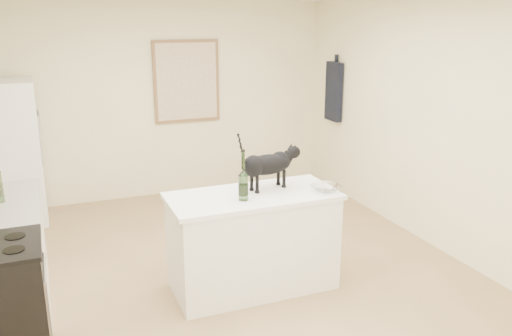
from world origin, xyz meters
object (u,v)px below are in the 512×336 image
object	(u,v)px
fridge	(10,154)
stove	(1,308)
black_cat	(267,167)
glass_bowl	(326,188)
wine_bottle	(243,178)

from	to	relation	value
fridge	stove	bearing A→B (deg)	-90.00
stove	fridge	world-z (taller)	fridge
black_cat	glass_bowl	bearing A→B (deg)	-41.12
wine_bottle	glass_bowl	bearing A→B (deg)	-4.97
stove	glass_bowl	distance (m)	2.73
fridge	wine_bottle	xyz separation A→B (m)	(1.92, -2.66, 0.24)
fridge	black_cat	size ratio (longest dim) A/B	2.89
glass_bowl	wine_bottle	bearing A→B (deg)	175.03
stove	glass_bowl	bearing A→B (deg)	4.70
fridge	wine_bottle	world-z (taller)	fridge
black_cat	glass_bowl	xyz separation A→B (m)	(0.46, -0.26, -0.17)
stove	glass_bowl	world-z (taller)	glass_bowl
stove	wine_bottle	xyz separation A→B (m)	(1.92, 0.29, 0.64)
fridge	glass_bowl	size ratio (longest dim) A/B	6.80
stove	black_cat	xyz separation A→B (m)	(2.22, 0.48, 0.66)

